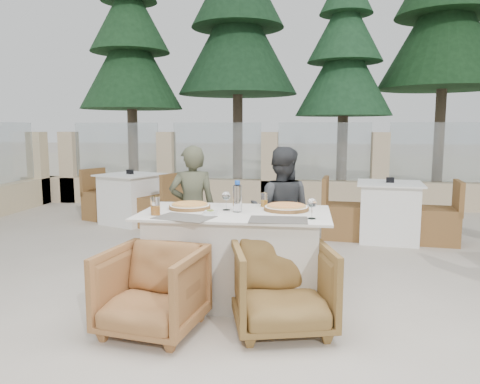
# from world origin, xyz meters

# --- Properties ---
(ground) EXTENTS (80.00, 80.00, 0.00)m
(ground) POSITION_xyz_m (0.00, 0.00, 0.00)
(ground) COLOR beige
(ground) RESTS_ON ground
(sand_patch) EXTENTS (30.00, 16.00, 0.01)m
(sand_patch) POSITION_xyz_m (0.00, 14.00, 0.01)
(sand_patch) COLOR beige
(sand_patch) RESTS_ON ground
(perimeter_wall_far) EXTENTS (10.00, 0.34, 1.60)m
(perimeter_wall_far) POSITION_xyz_m (0.00, 4.80, 0.80)
(perimeter_wall_far) COLOR beige
(perimeter_wall_far) RESTS_ON ground
(pine_far_left) EXTENTS (2.42, 2.42, 5.50)m
(pine_far_left) POSITION_xyz_m (-3.50, 7.00, 2.75)
(pine_far_left) COLOR #1C4121
(pine_far_left) RESTS_ON ground
(pine_mid_left) EXTENTS (2.86, 2.86, 6.50)m
(pine_mid_left) POSITION_xyz_m (-1.00, 7.50, 3.25)
(pine_mid_left) COLOR #1A3D21
(pine_mid_left) RESTS_ON ground
(pine_centre) EXTENTS (2.20, 2.20, 5.00)m
(pine_centre) POSITION_xyz_m (1.50, 7.20, 2.50)
(pine_centre) COLOR #214D2B
(pine_centre) RESTS_ON ground
(pine_mid_right) EXTENTS (2.99, 2.99, 6.80)m
(pine_mid_right) POSITION_xyz_m (3.80, 7.80, 3.40)
(pine_mid_right) COLOR #193D1D
(pine_mid_right) RESTS_ON ground
(dining_table) EXTENTS (1.60, 0.90, 0.77)m
(dining_table) POSITION_xyz_m (0.09, -0.07, 0.39)
(dining_table) COLOR silver
(dining_table) RESTS_ON ground
(placemat_near_left) EXTENTS (0.52, 0.42, 0.00)m
(placemat_near_left) POSITION_xyz_m (-0.28, -0.38, 0.77)
(placemat_near_left) COLOR #615C53
(placemat_near_left) RESTS_ON dining_table
(placemat_near_right) EXTENTS (0.46, 0.31, 0.00)m
(placemat_near_right) POSITION_xyz_m (0.47, -0.37, 0.77)
(placemat_near_right) COLOR #524D46
(placemat_near_right) RESTS_ON dining_table
(pizza_left) EXTENTS (0.37, 0.37, 0.05)m
(pizza_left) POSITION_xyz_m (-0.34, 0.03, 0.79)
(pizza_left) COLOR orange
(pizza_left) RESTS_ON dining_table
(pizza_right) EXTENTS (0.49, 0.49, 0.05)m
(pizza_right) POSITION_xyz_m (0.51, 0.07, 0.80)
(pizza_right) COLOR orange
(pizza_right) RESTS_ON dining_table
(water_bottle) EXTENTS (0.10, 0.10, 0.27)m
(water_bottle) POSITION_xyz_m (0.10, -0.07, 0.90)
(water_bottle) COLOR silver
(water_bottle) RESTS_ON dining_table
(wine_glass_centre) EXTENTS (0.09, 0.09, 0.18)m
(wine_glass_centre) POSITION_xyz_m (-0.00, 0.00, 0.86)
(wine_glass_centre) COLOR white
(wine_glass_centre) RESTS_ON dining_table
(wine_glass_corner) EXTENTS (0.08, 0.08, 0.18)m
(wine_glass_corner) POSITION_xyz_m (0.73, -0.29, 0.86)
(wine_glass_corner) COLOR white
(wine_glass_corner) RESTS_ON dining_table
(beer_glass_left) EXTENTS (0.09, 0.09, 0.15)m
(beer_glass_left) POSITION_xyz_m (-0.54, -0.30, 0.85)
(beer_glass_left) COLOR orange
(beer_glass_left) RESTS_ON dining_table
(beer_glass_right) EXTENTS (0.06, 0.06, 0.13)m
(beer_glass_right) POSITION_xyz_m (0.31, 0.23, 0.83)
(beer_glass_right) COLOR orange
(beer_glass_right) RESTS_ON dining_table
(olive_dish) EXTENTS (0.14, 0.14, 0.04)m
(olive_dish) POSITION_xyz_m (-0.10, -0.24, 0.79)
(olive_dish) COLOR white
(olive_dish) RESTS_ON dining_table
(armchair_far_left) EXTENTS (0.72, 0.73, 0.56)m
(armchair_far_left) POSITION_xyz_m (-0.37, 0.58, 0.28)
(armchair_far_left) COLOR olive
(armchair_far_left) RESTS_ON ground
(armchair_far_right) EXTENTS (0.75, 0.76, 0.62)m
(armchair_far_right) POSITION_xyz_m (0.33, 0.89, 0.31)
(armchair_far_right) COLOR brown
(armchair_far_right) RESTS_ON ground
(armchair_near_left) EXTENTS (0.77, 0.79, 0.63)m
(armchair_near_left) POSITION_xyz_m (-0.41, -0.81, 0.31)
(armchair_near_left) COLOR #9A6538
(armchair_near_left) RESTS_ON ground
(armchair_near_right) EXTENTS (0.85, 0.87, 0.65)m
(armchair_near_right) POSITION_xyz_m (0.52, -0.64, 0.33)
(armchair_near_right) COLOR brown
(armchair_near_right) RESTS_ON ground
(diner_left) EXTENTS (0.54, 0.42, 1.31)m
(diner_left) POSITION_xyz_m (-0.47, 0.67, 0.65)
(diner_left) COLOR #4B4D38
(diner_left) RESTS_ON ground
(diner_right) EXTENTS (0.67, 0.54, 1.30)m
(diner_right) POSITION_xyz_m (0.44, 0.66, 0.65)
(diner_right) COLOR #35373A
(diner_right) RESTS_ON ground
(bg_table_a) EXTENTS (1.83, 1.39, 0.77)m
(bg_table_a) POSITION_xyz_m (-2.01, 2.93, 0.39)
(bg_table_a) COLOR white
(bg_table_a) RESTS_ON ground
(bg_table_b) EXTENTS (1.72, 1.01, 0.77)m
(bg_table_b) POSITION_xyz_m (1.77, 2.32, 0.39)
(bg_table_b) COLOR white
(bg_table_b) RESTS_ON ground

